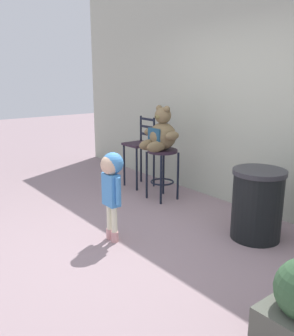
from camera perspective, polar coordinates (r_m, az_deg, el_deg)
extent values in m
plane|color=gray|center=(3.85, -3.95, -12.31)|extent=(24.00, 24.00, 0.00)
cube|color=#AAB09D|center=(4.93, 16.89, 13.09)|extent=(7.78, 0.30, 3.33)
cylinder|color=#2A1C2A|center=(5.06, 2.46, 2.71)|extent=(0.42, 0.42, 0.04)
cylinder|color=black|center=(5.16, -0.04, -1.16)|extent=(0.03, 0.03, 0.68)
cylinder|color=black|center=(4.93, 2.21, -1.93)|extent=(0.03, 0.03, 0.68)
cylinder|color=black|center=(5.36, 2.60, -0.60)|extent=(0.03, 0.03, 0.68)
cylinder|color=black|center=(5.13, 4.89, -1.31)|extent=(0.03, 0.03, 0.68)
torus|color=black|center=(5.17, 2.40, -2.18)|extent=(0.34, 0.34, 0.02)
sphere|color=brown|center=(5.02, 2.48, 5.03)|extent=(0.38, 0.38, 0.38)
cube|color=navy|center=(4.92, 1.11, 4.96)|extent=(0.23, 0.03, 0.23)
sphere|color=brown|center=(4.98, 2.52, 8.26)|extent=(0.23, 0.23, 0.23)
ellipsoid|color=brown|center=(4.92, 1.66, 8.03)|extent=(0.10, 0.07, 0.07)
sphere|color=black|center=(4.90, 1.42, 8.03)|extent=(0.03, 0.03, 0.03)
sphere|color=brown|center=(5.03, 1.94, 9.36)|extent=(0.09, 0.09, 0.09)
sphere|color=brown|center=(4.91, 3.14, 9.22)|extent=(0.09, 0.09, 0.09)
ellipsoid|color=brown|center=(5.17, 0.60, 5.74)|extent=(0.13, 0.21, 0.12)
ellipsoid|color=brown|center=(4.83, 3.99, 5.08)|extent=(0.13, 0.21, 0.12)
ellipsoid|color=brown|center=(4.99, 0.28, 3.68)|extent=(0.13, 0.32, 0.15)
ellipsoid|color=brown|center=(4.86, 1.51, 3.38)|extent=(0.13, 0.32, 0.15)
cylinder|color=#D69797|center=(4.03, -5.84, -10.24)|extent=(0.08, 0.08, 0.11)
cylinder|color=beige|center=(3.95, -5.92, -7.60)|extent=(0.06, 0.06, 0.29)
cylinder|color=#D69797|center=(3.95, -5.09, -10.71)|extent=(0.08, 0.08, 0.11)
cylinder|color=beige|center=(3.87, -5.16, -8.03)|extent=(0.06, 0.06, 0.29)
cube|color=#448AD0|center=(3.80, -5.66, -3.42)|extent=(0.20, 0.11, 0.34)
cylinder|color=#448AD0|center=(3.90, -6.68, -2.72)|extent=(0.05, 0.05, 0.29)
cylinder|color=#448AD0|center=(3.69, -4.59, -3.66)|extent=(0.05, 0.05, 0.29)
sphere|color=#D8B293|center=(3.73, -5.76, 0.54)|extent=(0.21, 0.21, 0.21)
sphere|color=#4387CC|center=(3.74, -5.43, 0.76)|extent=(0.23, 0.23, 0.23)
cylinder|color=black|center=(4.08, 16.91, -5.83)|extent=(0.53, 0.53, 0.72)
cylinder|color=#2D2D33|center=(3.97, 17.32, -0.60)|extent=(0.56, 0.56, 0.05)
cube|color=#2A1C2A|center=(5.67, -1.29, 3.77)|extent=(0.40, 0.40, 0.03)
cylinder|color=black|center=(5.78, -3.61, 0.42)|extent=(0.03, 0.03, 0.66)
cylinder|color=black|center=(5.52, -1.62, -0.25)|extent=(0.03, 0.03, 0.66)
cylinder|color=black|center=(5.98, -0.95, 0.91)|extent=(0.03, 0.03, 0.66)
cylinder|color=black|center=(5.72, 1.09, 0.28)|extent=(0.03, 0.03, 0.66)
cylinder|color=black|center=(5.87, -0.97, 6.29)|extent=(0.03, 0.03, 0.40)
cylinder|color=black|center=(5.61, 1.12, 5.90)|extent=(0.03, 0.03, 0.40)
cube|color=black|center=(5.75, 0.05, 5.31)|extent=(0.34, 0.02, 0.04)
cube|color=black|center=(5.73, 0.05, 6.50)|extent=(0.34, 0.02, 0.04)
cube|color=black|center=(5.71, 0.05, 7.69)|extent=(0.34, 0.02, 0.04)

